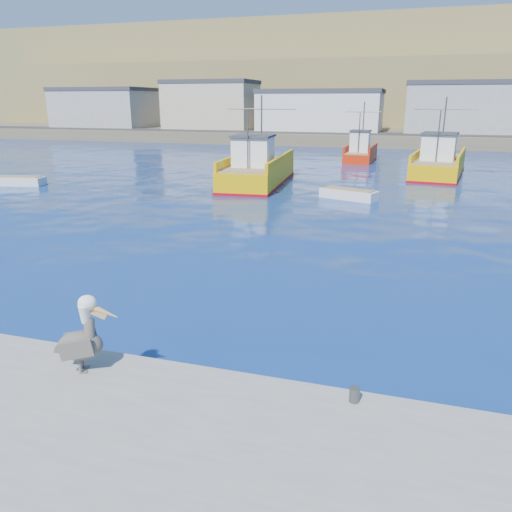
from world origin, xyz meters
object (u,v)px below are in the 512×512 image
at_px(pelican, 82,339).
at_px(skiff_left, 19,182).
at_px(trawler_yellow_a, 257,170).
at_px(boat_orange, 360,152).
at_px(skiff_mid, 349,195).
at_px(trawler_yellow_b, 438,164).

bearing_deg(pelican, skiff_left, 133.87).
bearing_deg(skiff_left, trawler_yellow_a, 18.69).
height_order(trawler_yellow_a, pelican, trawler_yellow_a).
bearing_deg(boat_orange, skiff_mid, -86.22).
xyz_separation_m(trawler_yellow_a, boat_orange, (5.91, 17.54, -0.06)).
xyz_separation_m(trawler_yellow_b, skiff_mid, (-5.88, -12.56, -0.75)).
height_order(trawler_yellow_b, pelican, trawler_yellow_b).
relative_size(boat_orange, skiff_mid, 1.86).
distance_m(trawler_yellow_a, boat_orange, 18.51).
relative_size(skiff_mid, pelican, 2.25).
bearing_deg(pelican, boat_orange, 88.36).
height_order(boat_orange, skiff_mid, boat_orange).
distance_m(trawler_yellow_a, skiff_mid, 8.41).
height_order(trawler_yellow_a, skiff_mid, trawler_yellow_a).
distance_m(trawler_yellow_a, trawler_yellow_b, 15.73).
bearing_deg(trawler_yellow_a, pelican, -80.69).
height_order(boat_orange, skiff_left, boat_orange).
distance_m(trawler_yellow_a, pelican, 28.46).
height_order(skiff_left, skiff_mid, skiff_left).
relative_size(trawler_yellow_a, boat_orange, 1.60).
height_order(trawler_yellow_b, skiff_mid, trawler_yellow_b).
relative_size(trawler_yellow_b, skiff_left, 2.80).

